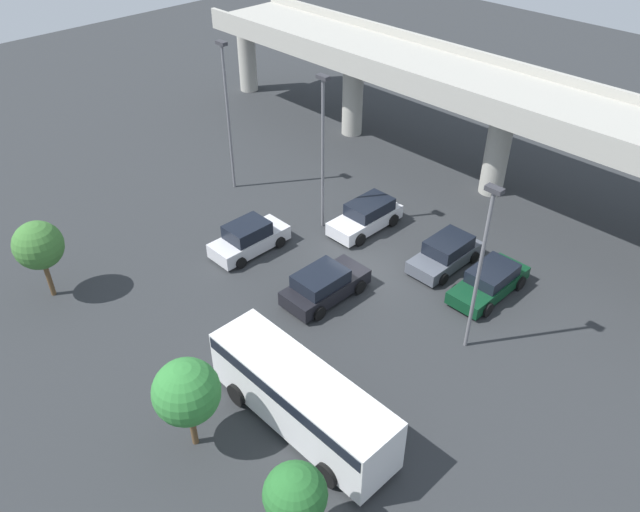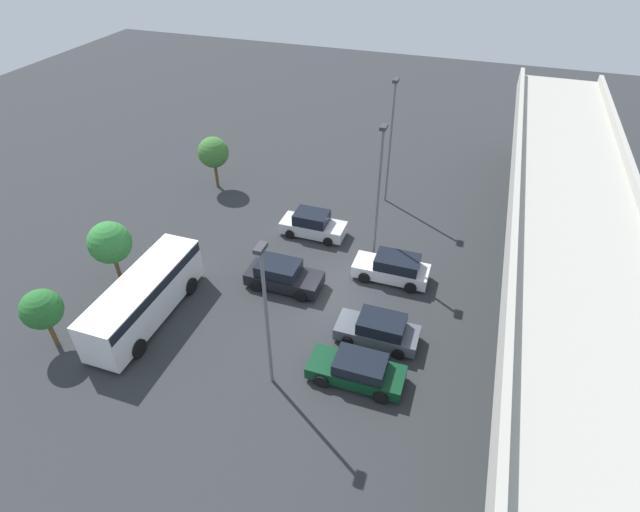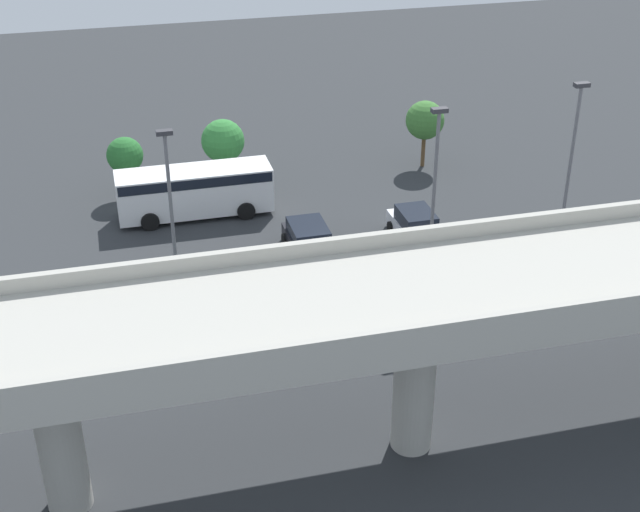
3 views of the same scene
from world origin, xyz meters
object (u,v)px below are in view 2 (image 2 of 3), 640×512
at_px(shuttle_bus, 144,295).
at_px(lamp_post_mid_lot, 379,186).
at_px(tree_front_right, 110,243).
at_px(parked_car_3, 379,330).
at_px(tree_front_far_right, 42,309).
at_px(lamp_post_near_aisle, 266,309).
at_px(parked_car_0, 313,225).
at_px(tree_front_left, 213,152).
at_px(parked_car_2, 283,275).
at_px(lamp_post_by_overpass, 391,135).
at_px(parked_car_1, 393,268).
at_px(parked_car_4, 357,370).

relative_size(shuttle_bus, lamp_post_mid_lot, 0.94).
relative_size(lamp_post_mid_lot, tree_front_right, 2.19).
bearing_deg(tree_front_right, parked_car_3, 90.78).
xyz_separation_m(parked_car_3, tree_front_far_right, (5.74, -15.76, 1.79)).
bearing_deg(tree_front_far_right, tree_front_right, -178.50).
xyz_separation_m(lamp_post_near_aisle, tree_front_far_right, (1.46, -11.54, -2.21)).
xyz_separation_m(parked_car_0, tree_front_right, (8.36, -9.40, 2.00)).
height_order(lamp_post_mid_lot, tree_front_left, lamp_post_mid_lot).
xyz_separation_m(tree_front_right, tree_front_far_right, (5.53, 0.14, -0.26)).
bearing_deg(tree_front_right, parked_car_2, 105.94).
bearing_deg(parked_car_2, lamp_post_by_overpass, 73.06).
xyz_separation_m(parked_car_3, tree_front_right, (0.22, -15.91, 2.05)).
height_order(parked_car_1, parked_car_2, parked_car_1).
bearing_deg(tree_front_left, parked_car_2, 44.86).
height_order(parked_car_3, tree_front_left, tree_front_left).
height_order(parked_car_1, parked_car_3, parked_car_1).
relative_size(parked_car_0, tree_front_far_right, 1.23).
bearing_deg(parked_car_0, lamp_post_near_aisle, -79.55).
distance_m(parked_car_3, parked_car_4, 2.91).
distance_m(parked_car_4, tree_front_far_right, 15.78).
bearing_deg(parked_car_3, lamp_post_near_aisle, 45.42).
bearing_deg(lamp_post_mid_lot, lamp_post_by_overpass, -173.21).
bearing_deg(parked_car_0, shuttle_bus, -119.31).
relative_size(parked_car_0, tree_front_left, 1.06).
distance_m(lamp_post_by_overpass, tree_front_left, 13.37).
bearing_deg(parked_car_1, parked_car_2, 24.42).
xyz_separation_m(parked_car_1, shuttle_bus, (7.61, -12.03, 0.81)).
height_order(lamp_post_by_overpass, tree_front_far_right, lamp_post_by_overpass).
xyz_separation_m(parked_car_3, tree_front_left, (-11.95, -15.81, 2.21)).
distance_m(lamp_post_near_aisle, lamp_post_mid_lot, 11.62).
distance_m(shuttle_bus, tree_front_left, 14.79).
bearing_deg(lamp_post_near_aisle, tree_front_left, -144.47).
distance_m(parked_car_4, lamp_post_mid_lot, 11.06).
bearing_deg(lamp_post_by_overpass, shuttle_bus, -30.02).
distance_m(parked_car_0, tree_front_left, 10.28).
height_order(parked_car_1, lamp_post_by_overpass, lamp_post_by_overpass).
height_order(lamp_post_near_aisle, tree_front_left, lamp_post_near_aisle).
distance_m(lamp_post_near_aisle, tree_front_far_right, 11.85).
relative_size(parked_car_1, parked_car_4, 0.97).
relative_size(parked_car_0, parked_car_3, 1.01).
relative_size(parked_car_3, shuttle_bus, 0.52).
bearing_deg(lamp_post_near_aisle, parked_car_3, 135.42).
bearing_deg(parked_car_1, tree_front_far_right, 35.51).
height_order(parked_car_3, tree_front_far_right, tree_front_far_right).
bearing_deg(shuttle_bus, lamp_post_by_overpass, 149.98).
bearing_deg(tree_front_far_right, lamp_post_mid_lot, 133.04).
xyz_separation_m(lamp_post_near_aisle, lamp_post_by_overpass, (-18.48, 1.38, 0.52)).
height_order(tree_front_right, tree_front_far_right, tree_front_right).
bearing_deg(lamp_post_mid_lot, tree_front_far_right, -46.96).
xyz_separation_m(parked_car_3, lamp_post_by_overpass, (-14.20, -2.84, 4.52)).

